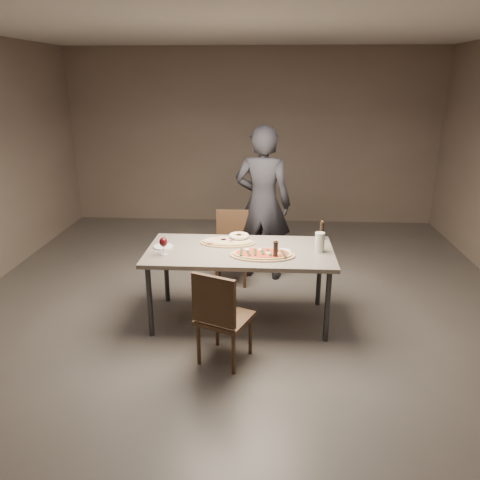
# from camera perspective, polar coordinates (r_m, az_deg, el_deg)

# --- Properties ---
(room) EXTENTS (7.00, 7.00, 7.00)m
(room) POSITION_cam_1_polar(r_m,az_deg,el_deg) (4.34, 0.00, 6.88)
(room) COLOR #5C554F
(room) RESTS_ON ground
(dining_table) EXTENTS (1.80, 0.90, 0.75)m
(dining_table) POSITION_cam_1_polar(r_m,az_deg,el_deg) (4.54, 0.00, -1.87)
(dining_table) COLOR gray
(dining_table) RESTS_ON ground
(zucchini_pizza) EXTENTS (0.61, 0.34, 0.05)m
(zucchini_pizza) POSITION_cam_1_polar(r_m,az_deg,el_deg) (4.37, 2.74, -1.74)
(zucchini_pizza) COLOR tan
(zucchini_pizza) RESTS_ON dining_table
(ham_pizza) EXTENTS (0.55, 0.31, 0.04)m
(ham_pizza) POSITION_cam_1_polar(r_m,az_deg,el_deg) (4.69, -1.55, -0.22)
(ham_pizza) COLOR tan
(ham_pizza) RESTS_ON dining_table
(bread_basket) EXTENTS (0.20, 0.20, 0.07)m
(bread_basket) POSITION_cam_1_polar(r_m,az_deg,el_deg) (4.75, -0.13, 0.37)
(bread_basket) COLOR beige
(bread_basket) RESTS_ON dining_table
(oil_dish) EXTENTS (0.14, 0.14, 0.02)m
(oil_dish) POSITION_cam_1_polar(r_m,az_deg,el_deg) (4.47, 5.35, -1.40)
(oil_dish) COLOR white
(oil_dish) RESTS_ON dining_table
(pepper_mill_left) EXTENTS (0.05, 0.05, 0.19)m
(pepper_mill_left) POSITION_cam_1_polar(r_m,az_deg,el_deg) (4.27, 4.36, -1.24)
(pepper_mill_left) COLOR black
(pepper_mill_left) RESTS_ON dining_table
(pepper_mill_right) EXTENTS (0.05, 0.05, 0.19)m
(pepper_mill_right) POSITION_cam_1_polar(r_m,az_deg,el_deg) (4.88, 9.93, 1.18)
(pepper_mill_right) COLOR black
(pepper_mill_right) RESTS_ON dining_table
(carafe) EXTENTS (0.09, 0.09, 0.19)m
(carafe) POSITION_cam_1_polar(r_m,az_deg,el_deg) (4.50, 9.68, -0.28)
(carafe) COLOR silver
(carafe) RESTS_ON dining_table
(wine_glass) EXTENTS (0.08, 0.08, 0.17)m
(wine_glass) POSITION_cam_1_polar(r_m,az_deg,el_deg) (4.42, -9.33, -0.32)
(wine_glass) COLOR silver
(wine_glass) RESTS_ON dining_table
(side_plate) EXTENTS (0.19, 0.19, 0.01)m
(side_plate) POSITION_cam_1_polar(r_m,az_deg,el_deg) (4.65, -9.33, -0.80)
(side_plate) COLOR white
(side_plate) RESTS_ON dining_table
(chair_near) EXTENTS (0.53, 0.53, 0.85)m
(chair_near) POSITION_cam_1_polar(r_m,az_deg,el_deg) (3.92, -2.45, -8.94)
(chair_near) COLOR #432C1C
(chair_near) RESTS_ON ground
(chair_far) EXTENTS (0.40, 0.40, 0.85)m
(chair_far) POSITION_cam_1_polar(r_m,az_deg,el_deg) (5.55, -0.99, -0.30)
(chair_far) COLOR #432C1C
(chair_far) RESTS_ON ground
(diner) EXTENTS (0.74, 0.56, 1.84)m
(diner) POSITION_cam_1_polar(r_m,az_deg,el_deg) (5.54, 2.80, 4.44)
(diner) COLOR black
(diner) RESTS_ON ground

